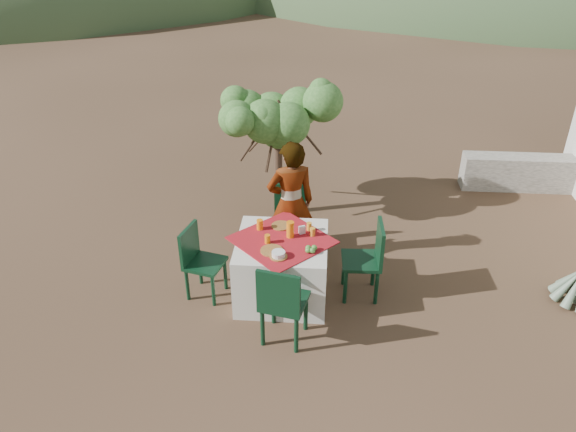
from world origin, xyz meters
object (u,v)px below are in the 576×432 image
object	(u,v)px
shrub_tree	(282,123)
juice_pitcher	(290,229)
chair_far	(290,215)
table	(282,267)
chair_near	(282,302)
chair_left	(199,259)
chair_right	(369,257)
person	(291,204)

from	to	relation	value
shrub_tree	juice_pitcher	xyz separation A→B (m)	(0.24, -1.88, -0.54)
chair_far	juice_pitcher	distance (m)	1.01
table	chair_far	bearing A→B (deg)	89.07
table	chair_near	world-z (taller)	chair_near
chair_left	chair_right	world-z (taller)	chair_right
chair_left	person	size ratio (longest dim) A/B	0.54
chair_near	person	bearing A→B (deg)	-76.59
table	shrub_tree	distance (m)	2.20
chair_near	juice_pitcher	distance (m)	0.94
shrub_tree	juice_pitcher	bearing A→B (deg)	-82.59
chair_far	juice_pitcher	world-z (taller)	juice_pitcher
table	chair_far	xyz separation A→B (m)	(0.02, 1.00, 0.11)
chair_near	chair_right	bearing A→B (deg)	-123.24
shrub_tree	table	bearing A→B (deg)	-85.44
chair_near	person	world-z (taller)	person
chair_far	juice_pitcher	xyz separation A→B (m)	(0.07, -0.94, 0.36)
chair_left	shrub_tree	size ratio (longest dim) A/B	0.50
chair_far	person	xyz separation A→B (m)	(0.03, -0.27, 0.32)
person	juice_pitcher	xyz separation A→B (m)	(0.04, -0.66, 0.04)
chair_far	shrub_tree	xyz separation A→B (m)	(-0.17, 0.95, 0.90)
chair_left	juice_pitcher	distance (m)	1.11
table	person	xyz separation A→B (m)	(0.05, 0.73, 0.44)
chair_right	juice_pitcher	bearing A→B (deg)	-91.89
person	chair_right	bearing A→B (deg)	125.80
shrub_tree	chair_left	bearing A→B (deg)	-111.77
chair_far	person	world-z (taller)	person
chair_near	person	xyz separation A→B (m)	(-0.02, 1.55, 0.28)
chair_left	chair_right	distance (m)	1.94
chair_left	chair_right	xyz separation A→B (m)	(1.94, 0.13, 0.04)
chair_far	chair_right	xyz separation A→B (m)	(0.97, -0.93, 0.03)
juice_pitcher	chair_near	bearing A→B (deg)	-91.33
chair_far	chair_left	distance (m)	1.44
chair_near	juice_pitcher	size ratio (longest dim) A/B	5.11
chair_left	juice_pitcher	size ratio (longest dim) A/B	4.62
person	juice_pitcher	size ratio (longest dim) A/B	8.58
chair_left	shrub_tree	distance (m)	2.34
chair_left	person	distance (m)	1.31
chair_left	person	bearing A→B (deg)	-37.31
chair_left	shrub_tree	bearing A→B (deg)	-7.12
shrub_tree	juice_pitcher	distance (m)	1.97
chair_far	chair_near	xyz separation A→B (m)	(0.05, -1.82, 0.05)
table	chair_near	distance (m)	0.83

